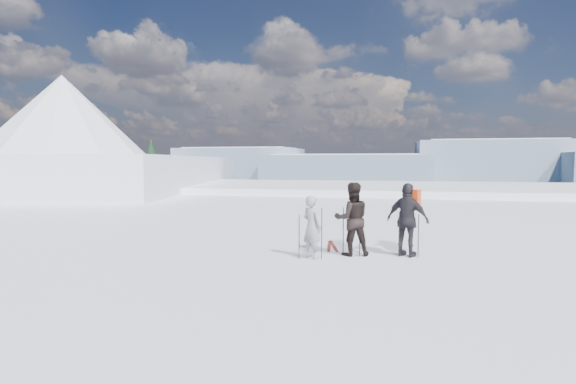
# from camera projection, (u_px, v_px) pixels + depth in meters

# --- Properties ---
(lake_basin) EXTENTS (820.00, 820.00, 71.62)m
(lake_basin) POSITION_uv_depth(u_px,v_px,m) (377.00, 264.00, 39.59)
(lake_basin) COLOR white
(lake_basin) RESTS_ON ground
(far_mountain_range) EXTENTS (770.00, 110.00, 53.00)m
(far_mountain_range) POSITION_uv_depth(u_px,v_px,m) (417.00, 171.00, 446.87)
(far_mountain_range) COLOR slate
(far_mountain_range) RESTS_ON ground
(near_ridge) EXTENTS (31.37, 35.68, 25.62)m
(near_ridge) POSITION_uv_depth(u_px,v_px,m) (105.00, 222.00, 44.49)
(near_ridge) COLOR white
(near_ridge) RESTS_ON ground
(skier_grey) EXTENTS (0.73, 0.69, 1.69)m
(skier_grey) POSITION_uv_depth(u_px,v_px,m) (312.00, 227.00, 11.90)
(skier_grey) COLOR gray
(skier_grey) RESTS_ON ground
(skier_dark) EXTENTS (1.16, 1.01, 2.01)m
(skier_dark) POSITION_uv_depth(u_px,v_px,m) (352.00, 219.00, 12.28)
(skier_dark) COLOR black
(skier_dark) RESTS_ON ground
(skier_pack) EXTENTS (1.27, 0.95, 2.00)m
(skier_pack) POSITION_uv_depth(u_px,v_px,m) (408.00, 220.00, 12.12)
(skier_pack) COLOR black
(skier_pack) RESTS_ON ground
(backpack) EXTENTS (0.49, 0.40, 0.56)m
(backpack) POSITION_uv_depth(u_px,v_px,m) (412.00, 172.00, 12.22)
(backpack) COLOR red
(backpack) RESTS_ON skier_pack
(ski_poles) EXTENTS (3.12, 0.93, 1.37)m
(ski_poles) POSITION_uv_depth(u_px,v_px,m) (356.00, 234.00, 12.03)
(ski_poles) COLOR black
(ski_poles) RESTS_ON ground
(skis_loose) EXTENTS (0.52, 1.70, 0.03)m
(skis_loose) POSITION_uv_depth(u_px,v_px,m) (332.00, 246.00, 13.59)
(skis_loose) COLOR black
(skis_loose) RESTS_ON ground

